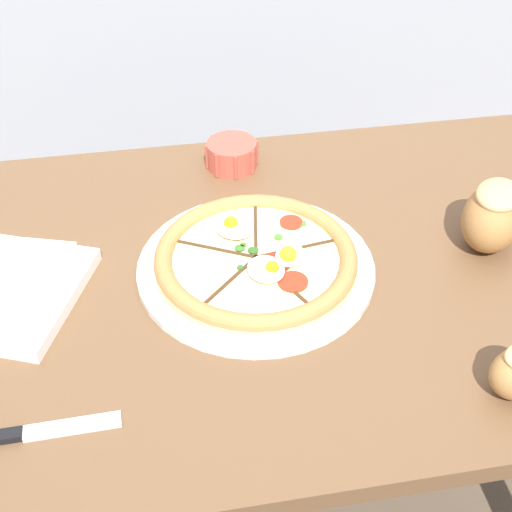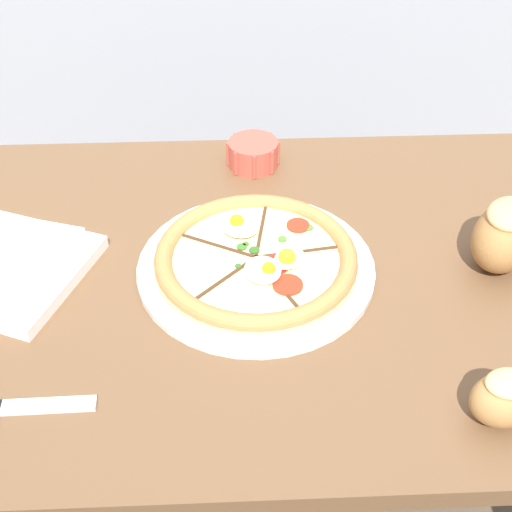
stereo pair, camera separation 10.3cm
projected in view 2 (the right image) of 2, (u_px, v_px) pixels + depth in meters
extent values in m
cube|color=brown|center=(274.00, 278.00, 1.06)|extent=(1.16, 0.74, 0.03)
cube|color=brown|center=(17.00, 318.00, 1.53)|extent=(0.06, 0.06, 0.74)
cube|color=brown|center=(501.00, 303.00, 1.57)|extent=(0.06, 0.06, 0.74)
cylinder|color=white|center=(256.00, 269.00, 1.04)|extent=(0.35, 0.35, 0.01)
cylinder|color=#E5C684|center=(256.00, 262.00, 1.03)|extent=(0.30, 0.30, 0.01)
cylinder|color=beige|center=(256.00, 258.00, 1.03)|extent=(0.25, 0.25, 0.00)
torus|color=#B27A42|center=(256.00, 258.00, 1.03)|extent=(0.30, 0.30, 0.03)
cube|color=#472D19|center=(217.00, 246.00, 1.05)|extent=(0.11, 0.06, 0.00)
cube|color=#472D19|center=(225.00, 279.00, 0.99)|extent=(0.09, 0.09, 0.00)
cube|color=#472D19|center=(278.00, 283.00, 0.99)|extent=(0.06, 0.12, 0.00)
cube|color=#472D19|center=(298.00, 252.00, 1.04)|extent=(0.13, 0.02, 0.00)
cube|color=#472D19|center=(261.00, 231.00, 1.08)|extent=(0.03, 0.13, 0.00)
cylinder|color=red|center=(276.00, 265.00, 1.01)|extent=(0.04, 0.04, 0.00)
cylinder|color=red|center=(288.00, 285.00, 0.98)|extent=(0.04, 0.04, 0.00)
cylinder|color=red|center=(298.00, 226.00, 1.08)|extent=(0.03, 0.03, 0.00)
ellipsoid|color=white|center=(289.00, 257.00, 1.02)|extent=(0.06, 0.07, 0.01)
sphere|color=#F4AD1E|center=(287.00, 257.00, 1.01)|extent=(0.03, 0.03, 0.03)
ellipsoid|color=white|center=(240.00, 226.00, 1.07)|extent=(0.08, 0.08, 0.01)
sphere|color=orange|center=(237.00, 221.00, 1.07)|extent=(0.02, 0.02, 0.02)
ellipsoid|color=white|center=(263.00, 270.00, 1.00)|extent=(0.06, 0.07, 0.01)
sphere|color=orange|center=(269.00, 269.00, 0.99)|extent=(0.02, 0.02, 0.02)
cylinder|color=#477A2D|center=(282.00, 239.00, 1.06)|extent=(0.01, 0.01, 0.00)
cylinder|color=#477A2D|center=(265.00, 264.00, 1.01)|extent=(0.01, 0.01, 0.00)
cylinder|color=#2D5B1E|center=(254.00, 250.00, 1.04)|extent=(0.02, 0.02, 0.00)
cylinder|color=#386B23|center=(246.00, 244.00, 1.05)|extent=(0.01, 0.01, 0.00)
cylinder|color=#386B23|center=(242.00, 247.00, 1.04)|extent=(0.01, 0.01, 0.00)
cylinder|color=#477A2D|center=(309.00, 227.00, 1.08)|extent=(0.01, 0.01, 0.00)
cylinder|color=#2D5B1E|center=(238.00, 266.00, 1.01)|extent=(0.01, 0.01, 0.00)
cylinder|color=#C64C3D|center=(253.00, 153.00, 1.25)|extent=(0.09, 0.09, 0.05)
cylinder|color=gold|center=(253.00, 151.00, 1.25)|extent=(0.07, 0.07, 0.03)
cylinder|color=#C64C3D|center=(278.00, 153.00, 1.25)|extent=(0.01, 0.01, 0.04)
cylinder|color=#C64C3D|center=(270.00, 144.00, 1.27)|extent=(0.01, 0.01, 0.04)
cylinder|color=#C64C3D|center=(252.00, 140.00, 1.28)|extent=(0.01, 0.01, 0.04)
cylinder|color=#C64C3D|center=(235.00, 145.00, 1.27)|extent=(0.01, 0.01, 0.04)
cylinder|color=#C64C3D|center=(228.00, 154.00, 1.25)|extent=(0.01, 0.01, 0.04)
cylinder|color=#C64C3D|center=(236.00, 163.00, 1.23)|extent=(0.01, 0.01, 0.04)
cylinder|color=#C64C3D|center=(254.00, 167.00, 1.22)|extent=(0.01, 0.01, 0.04)
cylinder|color=#C64C3D|center=(272.00, 163.00, 1.23)|extent=(0.01, 0.01, 0.04)
ellipsoid|color=#A3703D|center=(504.00, 236.00, 1.03)|extent=(0.14, 0.15, 0.10)
ellipsoid|color=tan|center=(511.00, 213.00, 1.00)|extent=(0.10, 0.11, 0.03)
ellipsoid|color=#B27F47|center=(504.00, 400.00, 0.82)|extent=(0.09, 0.07, 0.07)
ellipsoid|color=#EAB775|center=(510.00, 384.00, 0.80)|extent=(0.06, 0.05, 0.02)
cube|color=silver|center=(49.00, 405.00, 0.85)|extent=(0.11, 0.02, 0.01)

